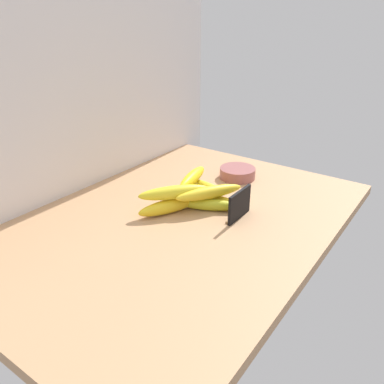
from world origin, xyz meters
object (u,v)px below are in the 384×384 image
object	(u,v)px
fruit_bowl	(237,173)
banana_2	(192,188)
banana_6	(209,192)
banana_0	(209,205)
banana_5	(192,177)
banana_7	(174,192)
chalkboard_sign	(239,206)
banana_3	(170,206)
banana_1	(202,187)
banana_4	(209,199)

from	to	relation	value
fruit_bowl	banana_2	bearing A→B (deg)	166.50
fruit_bowl	banana_6	distance (cm)	25.80
banana_0	banana_6	xyz separation A→B (cm)	(0.60, 0.52, 3.51)
fruit_bowl	banana_5	size ratio (longest dim) A/B	0.70
fruit_bowl	banana_7	distance (cm)	32.66
chalkboard_sign	banana_3	distance (cm)	19.80
fruit_bowl	banana_5	distance (cm)	21.63
banana_1	banana_4	world-z (taller)	banana_1
fruit_bowl	banana_0	distance (cm)	26.26
banana_5	banana_2	bearing A→B (deg)	56.57
banana_1	banana_2	bearing A→B (deg)	156.98
banana_2	banana_3	world-z (taller)	banana_2
fruit_bowl	banana_0	size ratio (longest dim) A/B	0.68
banana_1	banana_7	world-z (taller)	banana_7
banana_6	banana_7	distance (cm)	10.18
banana_5	banana_4	bearing A→B (deg)	-105.83
banana_3	banana_6	bearing A→B (deg)	-43.12
banana_3	banana_2	bearing A→B (deg)	7.46
banana_5	banana_1	bearing A→B (deg)	-13.81
banana_0	banana_7	bearing A→B (deg)	130.38
banana_6	banana_3	bearing A→B (deg)	136.88
banana_1	banana_5	bearing A→B (deg)	166.19
fruit_bowl	banana_6	xyz separation A→B (cm)	(-25.13, -4.72, 3.40)
fruit_bowl	banana_6	size ratio (longest dim) A/B	0.59
chalkboard_sign	banana_1	distance (cm)	19.80
banana_6	banana_5	bearing A→B (deg)	64.14
banana_1	banana_4	distance (cm)	8.86
chalkboard_sign	banana_0	size ratio (longest dim) A/B	0.61
banana_4	banana_3	bearing A→B (deg)	149.79
banana_5	banana_7	xyz separation A→B (cm)	(-11.55, -1.86, -0.12)
chalkboard_sign	banana_5	size ratio (longest dim) A/B	0.63
banana_2	banana_3	xyz separation A→B (cm)	(-13.18, -1.73, -0.12)
banana_2	banana_6	bearing A→B (deg)	-116.33
banana_0	banana_6	size ratio (longest dim) A/B	0.87
banana_4	banana_5	distance (cm)	8.90
fruit_bowl	banana_7	size ratio (longest dim) A/B	0.59
fruit_bowl	banana_1	distance (cm)	17.08
banana_2	banana_1	bearing A→B (deg)	-23.02
fruit_bowl	banana_1	xyz separation A→B (cm)	(-16.75, 3.35, 0.08)
banana_1	banana_3	world-z (taller)	banana_3
banana_3	banana_5	bearing A→B (deg)	5.21
chalkboard_sign	banana_6	bearing A→B (deg)	91.11
fruit_bowl	banana_7	bearing A→B (deg)	175.63
fruit_bowl	banana_3	world-z (taller)	banana_3
fruit_bowl	banana_2	xyz separation A→B (cm)	(-20.38, 4.89, 0.36)
chalkboard_sign	banana_5	xyz separation A→B (cm)	(4.20, 18.90, 2.31)
banana_1	banana_6	xyz separation A→B (cm)	(-8.38, -8.07, 3.32)
chalkboard_sign	banana_3	xyz separation A→B (cm)	(-8.61, 17.73, -1.81)
banana_2	banana_4	bearing A→B (deg)	-107.22
banana_2	banana_7	xyz separation A→B (cm)	(-11.92, -2.42, 3.88)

